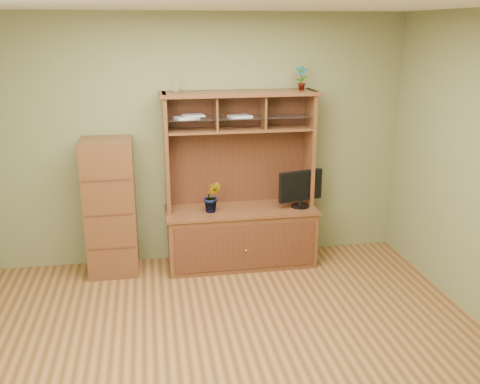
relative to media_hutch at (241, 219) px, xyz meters
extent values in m
cube|color=#533417|center=(-0.37, -1.73, -0.53)|extent=(4.50, 4.00, 0.02)
cube|color=white|center=(-0.37, -1.73, 2.19)|extent=(4.50, 4.00, 0.02)
cube|color=olive|center=(-0.37, 0.28, 0.83)|extent=(4.50, 0.02, 2.70)
cube|color=olive|center=(-0.37, -3.74, 0.83)|extent=(4.50, 0.02, 2.70)
cube|color=#421F12|center=(0.00, -0.02, -0.21)|extent=(1.60, 0.55, 0.62)
cube|color=#38180F|center=(0.00, -0.30, -0.21)|extent=(1.50, 0.01, 0.50)
sphere|color=silver|center=(0.00, -0.32, -0.24)|extent=(0.02, 0.02, 0.02)
cube|color=#421F12|center=(0.00, -0.02, 0.11)|extent=(1.64, 0.59, 0.03)
cube|color=#421F12|center=(-0.78, 0.08, 0.75)|extent=(0.04, 0.35, 1.25)
cube|color=#421F12|center=(0.78, 0.08, 0.75)|extent=(0.04, 0.35, 1.25)
cube|color=#38180F|center=(0.00, 0.24, 0.75)|extent=(1.52, 0.02, 1.25)
cube|color=#421F12|center=(0.00, 0.08, 1.36)|extent=(1.66, 0.40, 0.04)
cube|color=#421F12|center=(0.00, 0.08, 0.98)|extent=(1.52, 0.32, 0.02)
cube|color=#421F12|center=(-0.25, 0.08, 1.16)|extent=(0.02, 0.31, 0.35)
cube|color=#421F12|center=(0.25, 0.08, 1.16)|extent=(0.02, 0.31, 0.35)
cube|color=silver|center=(0.00, 0.07, 1.11)|extent=(1.50, 0.27, 0.01)
cylinder|color=black|center=(0.65, -0.08, 0.14)|extent=(0.20, 0.20, 0.02)
cylinder|color=black|center=(0.65, -0.08, 0.18)|extent=(0.04, 0.04, 0.06)
cube|color=black|center=(0.65, -0.08, 0.37)|extent=(0.51, 0.17, 0.33)
imported|color=#2F571E|center=(-0.32, -0.08, 0.30)|extent=(0.21, 0.17, 0.34)
imported|color=#366021|center=(0.66, 0.08, 1.51)|extent=(0.15, 0.12, 0.26)
cylinder|color=silver|center=(-0.66, 0.08, 1.42)|extent=(0.05, 0.05, 0.09)
cylinder|color=olive|center=(-0.66, 0.08, 1.55)|extent=(0.03, 0.03, 0.16)
cube|color=silver|center=(-0.56, 0.08, 1.12)|extent=(0.27, 0.24, 0.02)
cube|color=silver|center=(-0.49, 0.08, 1.14)|extent=(0.24, 0.20, 0.02)
cube|color=silver|center=(0.00, 0.08, 1.12)|extent=(0.26, 0.22, 0.02)
cube|color=#421F12|center=(-1.39, 0.02, 0.21)|extent=(0.52, 0.47, 1.45)
cube|color=#38180F|center=(-1.39, -0.22, -0.16)|extent=(0.48, 0.01, 0.02)
cube|color=#38180F|center=(-1.39, -0.22, 0.21)|extent=(0.48, 0.01, 0.01)
cube|color=#38180F|center=(-1.39, -0.22, 0.57)|extent=(0.48, 0.01, 0.02)
camera|label=1|loc=(-0.96, -5.44, 2.02)|focal=40.00mm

